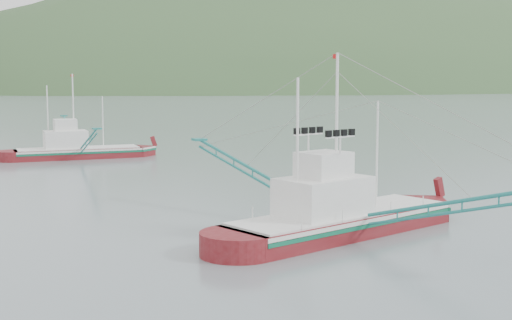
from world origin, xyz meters
name	(u,v)px	position (x,y,z in m)	size (l,w,h in m)	color
ground	(304,235)	(0.00, 0.00, 0.00)	(1200.00, 1200.00, 0.00)	slate
main_boat	(340,197)	(1.78, -0.53, 1.91)	(13.89, 23.73, 9.85)	#620E13
bg_boat_far	(77,146)	(-4.57, 39.80, 1.23)	(12.28, 22.11, 8.94)	#620E13
headland_right	(325,89)	(240.00, 430.00, 0.00)	(684.00, 432.00, 306.00)	#304F28
ridge_distant	(9,88)	(30.00, 560.00, 0.00)	(960.00, 400.00, 240.00)	slate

